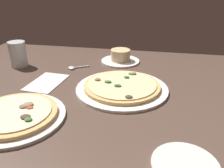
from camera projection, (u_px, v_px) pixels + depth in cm
name	position (u px, v px, depth cm)	size (l,w,h in cm)	color
dining_table	(102.00, 98.00, 86.72)	(150.00, 110.00, 4.00)	brown
pizza_main	(122.00, 87.00, 87.73)	(33.82, 33.82, 3.38)	white
pizza_side	(15.00, 115.00, 70.20)	(29.66, 29.66, 3.33)	silver
ramekin_on_saucer	(120.00, 57.00, 115.52)	(18.50, 18.50, 6.13)	white
water_glass	(18.00, 56.00, 109.02)	(7.66, 7.66, 11.55)	silver
side_plate	(185.00, 165.00, 52.81)	(15.02, 15.02, 0.90)	silver
paper_menu	(47.00, 82.00, 94.00)	(11.34, 18.20, 0.30)	silver
spoon	(74.00, 68.00, 108.03)	(9.41, 6.93, 1.00)	silver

